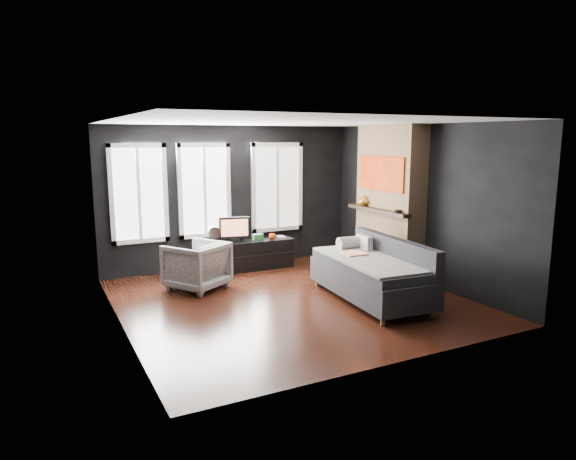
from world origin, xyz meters
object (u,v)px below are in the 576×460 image
mantel_vase (364,200)px  armchair (197,263)px  mug (272,236)px  book (277,232)px  monitor (234,228)px  sofa (371,270)px  media_console (250,254)px

mantel_vase → armchair: bearing=176.2°
mug → book: book is taller
monitor → book: (0.89, 0.02, -0.16)m
armchair → mug: 1.90m
sofa → media_console: sofa is taller
armchair → media_console: armchair is taller
monitor → mug: bearing=5.0°
book → monitor: bearing=-178.9°
media_console → mug: size_ratio=13.13×
sofa → mug: (-0.47, 2.55, 0.14)m
sofa → book: size_ratio=10.91×
armchair → mantel_vase: mantel_vase is taller
media_console → mantel_vase: mantel_vase is taller
mantel_vase → monitor: bearing=153.7°
mantel_vase → mug: bearing=145.4°
media_console → sofa: bearing=-70.3°
media_console → mug: (0.43, -0.07, 0.34)m
book → mantel_vase: mantel_vase is taller
mantel_vase → sofa: bearing=-121.1°
armchair → book: armchair is taller
book → sofa: bearing=-83.2°
media_console → monitor: (-0.30, 0.01, 0.54)m
armchair → monitor: (1.00, 0.85, 0.39)m
monitor → book: 0.90m
sofa → armchair: sofa is taller
monitor → mug: (0.74, -0.09, -0.20)m
book → mug: bearing=-145.7°
armchair → book: (1.89, 0.87, 0.23)m
mug → mantel_vase: size_ratio=0.61×
book → mantel_vase: (1.26, -1.08, 0.67)m
media_console → monitor: 0.62m
media_console → mantel_vase: (1.85, -1.05, 1.05)m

